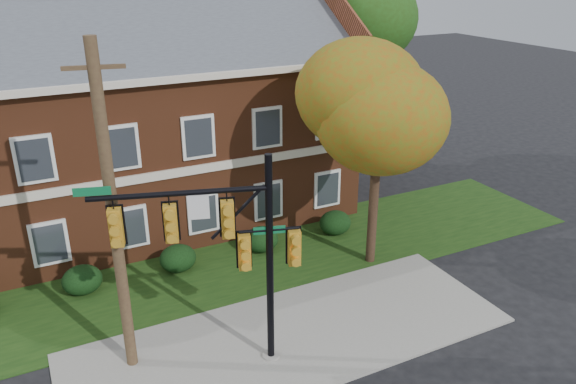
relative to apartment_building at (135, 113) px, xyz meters
name	(u,v)px	position (x,y,z in m)	size (l,w,h in m)	color
ground	(307,357)	(2.00, -11.95, -4.99)	(120.00, 120.00, 0.00)	black
sidewalk	(292,337)	(2.00, -10.95, -4.95)	(14.00, 5.00, 0.08)	gray
grass_strip	(234,266)	(2.00, -5.95, -4.97)	(30.00, 6.00, 0.04)	#193811
apartment_building	(135,113)	(0.00, 0.00, 0.00)	(18.80, 8.80, 9.74)	brown
hedge_left	(82,280)	(-3.50, -5.25, -4.46)	(1.40, 1.26, 1.05)	black
hedge_center	(178,258)	(0.00, -5.25, -4.46)	(1.40, 1.26, 1.05)	black
hedge_right	(261,239)	(3.50, -5.25, -4.46)	(1.40, 1.26, 1.05)	black
hedge_far_right	(335,223)	(7.00, -5.25, -4.46)	(1.40, 1.26, 1.05)	black
tree_near_right	(388,95)	(7.22, -8.09, 1.68)	(4.50, 4.25, 8.58)	black
tree_right_rear	(351,23)	(11.31, 0.86, 3.13)	(6.30, 5.95, 10.62)	black
tree_far_rear	(120,5)	(1.34, 7.84, 3.86)	(6.84, 6.46, 11.52)	black
traffic_signal	(227,243)	(-0.11, -11.21, -0.97)	(5.60, 1.81, 6.47)	gray
utility_pole	(114,218)	(-2.78, -9.95, -0.19)	(1.46, 0.41, 9.46)	#452F20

